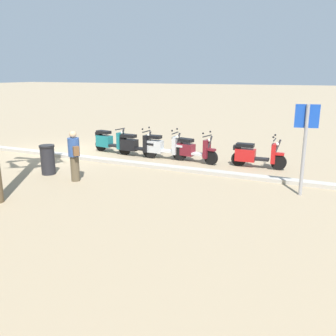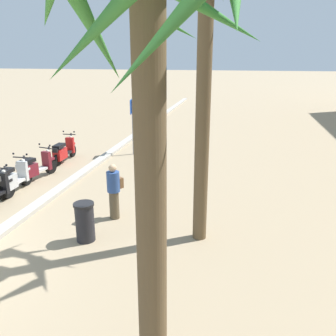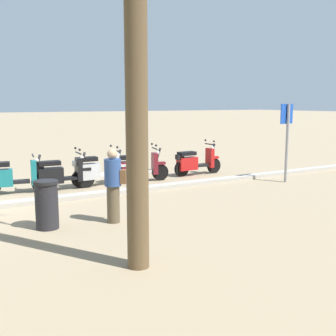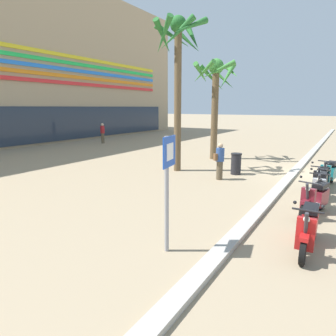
# 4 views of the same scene
# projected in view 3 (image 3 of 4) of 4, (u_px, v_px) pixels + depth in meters

# --- Properties ---
(scooter_red_mid_rear) EXTENTS (1.87, 0.56, 1.17)m
(scooter_red_mid_rear) POSITION_uv_depth(u_px,v_px,m) (195.00, 162.00, 14.04)
(scooter_red_mid_rear) COLOR black
(scooter_red_mid_rear) RESTS_ON ground
(scooter_maroon_second_in_line) EXTENTS (1.81, 0.71, 1.17)m
(scooter_maroon_second_in_line) POSITION_uv_depth(u_px,v_px,m) (135.00, 167.00, 12.87)
(scooter_maroon_second_in_line) COLOR black
(scooter_maroon_second_in_line) RESTS_ON ground
(scooter_silver_far_back) EXTENTS (1.79, 0.56, 1.17)m
(scooter_silver_far_back) POSITION_uv_depth(u_px,v_px,m) (96.00, 170.00, 12.22)
(scooter_silver_far_back) COLOR black
(scooter_silver_far_back) RESTS_ON ground
(scooter_black_tail_end) EXTENTS (1.72, 0.56, 1.17)m
(scooter_black_tail_end) POSITION_uv_depth(u_px,v_px,m) (60.00, 174.00, 11.63)
(scooter_black_tail_end) COLOR black
(scooter_black_tail_end) RESTS_ON ground
(scooter_teal_mid_centre) EXTENTS (1.79, 0.63, 1.04)m
(scooter_teal_mid_centre) POSITION_uv_depth(u_px,v_px,m) (10.00, 177.00, 11.14)
(scooter_teal_mid_centre) COLOR black
(scooter_teal_mid_centre) RESTS_ON ground
(crossing_sign) EXTENTS (0.60, 0.17, 2.40)m
(crossing_sign) POSITION_uv_depth(u_px,v_px,m) (287.00, 134.00, 12.66)
(crossing_sign) COLOR #939399
(crossing_sign) RESTS_ON ground
(pedestrian_strolling_near_curb) EXTENTS (0.45, 0.39, 1.52)m
(pedestrian_strolling_near_curb) POSITION_uv_depth(u_px,v_px,m) (113.00, 184.00, 8.43)
(pedestrian_strolling_near_curb) COLOR brown
(pedestrian_strolling_near_curb) RESTS_ON ground
(litter_bin) EXTENTS (0.48, 0.48, 0.95)m
(litter_bin) POSITION_uv_depth(u_px,v_px,m) (47.00, 204.00, 8.06)
(litter_bin) COLOR #232328
(litter_bin) RESTS_ON ground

